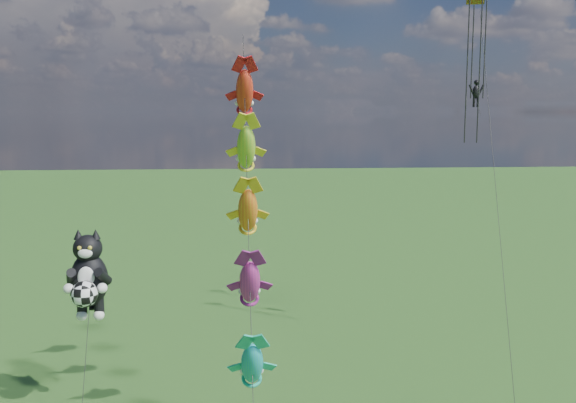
{
  "coord_description": "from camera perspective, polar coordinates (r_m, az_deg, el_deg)",
  "views": [
    {
      "loc": [
        6.12,
        -26.85,
        15.58
      ],
      "look_at": [
        8.86,
        10.23,
        10.38
      ],
      "focal_mm": 40.0,
      "sensor_mm": 36.0,
      "label": 1
    }
  ],
  "objects": [
    {
      "name": "parafoil_rig",
      "position": [
        43.17,
        16.5,
        10.8
      ],
      "size": [
        4.38,
        17.25,
        24.52
      ],
      "rotation": [
        0.0,
        0.0,
        -0.12
      ],
      "color": "brown",
      "rests_on": "ground"
    },
    {
      "name": "cat_kite_rig",
      "position": [
        34.51,
        -17.35,
        -6.36
      ],
      "size": [
        2.18,
        3.95,
        9.68
      ],
      "rotation": [
        0.0,
        0.0,
        -0.02
      ],
      "color": "brown",
      "rests_on": "ground"
    },
    {
      "name": "fish_windsock_rig",
      "position": [
        29.18,
        -3.59,
        -0.89
      ],
      "size": [
        1.07,
        15.97,
        19.77
      ],
      "rotation": [
        0.0,
        0.0,
        0.34
      ],
      "color": "brown",
      "rests_on": "ground"
    }
  ]
}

